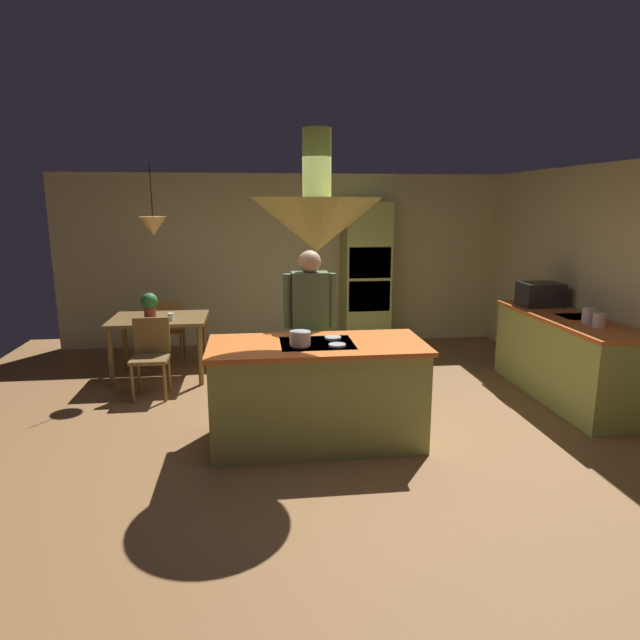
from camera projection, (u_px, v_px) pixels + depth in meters
The scene contains 18 objects.
ground at pixel (315, 432), 5.19m from camera, with size 8.16×8.16×0.00m, color olive.
wall_back at pixel (289, 260), 8.27m from camera, with size 6.80×0.10×2.55m, color beige.
wall_right at pixel (620, 287), 5.69m from camera, with size 0.10×7.20×2.55m, color beige.
kitchen_island at pixel (317, 392), 4.89m from camera, with size 1.91×0.88×0.94m.
counter_run_right at pixel (565, 357), 6.01m from camera, with size 0.73×2.13×0.92m.
oven_tower at pixel (366, 276), 8.04m from camera, with size 0.66×0.62×2.15m.
dining_table at pixel (160, 325), 6.69m from camera, with size 1.14×0.85×0.76m.
person_at_island at pixel (310, 322), 5.48m from camera, with size 0.53×0.22×1.68m.
range_hood at pixel (317, 222), 4.58m from camera, with size 1.10×1.10×1.00m.
pendant_light_over_table at pixel (153, 226), 6.44m from camera, with size 0.32×0.32×0.82m.
chair_facing_island at pixel (151, 352), 6.10m from camera, with size 0.40×0.40×0.87m.
chair_by_back_wall at pixel (168, 326), 7.35m from camera, with size 0.40×0.40×0.87m.
potted_plant_on_table at pixel (149, 304), 6.65m from camera, with size 0.20×0.20×0.30m.
cup_on_table at pixel (171, 317), 6.47m from camera, with size 0.07×0.07×0.09m, color white.
canister_flour at pixel (599, 320), 5.39m from camera, with size 0.12×0.12×0.14m, color silver.
canister_sugar at pixel (588, 316), 5.56m from camera, with size 0.13×0.13×0.16m, color silver.
microwave_on_counter at pixel (540, 294), 6.49m from camera, with size 0.46×0.36×0.28m, color #232326.
cooking_pot_on_cooktop at pixel (300, 338), 4.64m from camera, with size 0.18×0.18×0.12m, color #B2B2B7.
Camera 1 is at (-0.54, -4.82, 2.13)m, focal length 30.68 mm.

